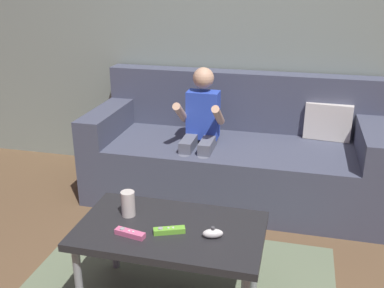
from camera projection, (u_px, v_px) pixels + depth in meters
The scene contains 8 objects.
wall_back at pixel (251, 11), 3.16m from camera, with size 5.09×0.05×2.50m, color gray.
couch at pixel (234, 155), 3.15m from camera, with size 1.98×0.80×0.84m.
person_seated_on_couch at pixel (200, 129), 2.95m from camera, with size 0.30×0.37×0.93m.
coffee_table at pixel (170, 235), 2.02m from camera, with size 0.85×0.50×0.43m.
game_remote_lime_near_edge at pixel (169, 230), 1.96m from camera, with size 0.14×0.09×0.03m.
nunchuk_white at pixel (213, 233), 1.92m from camera, with size 0.10×0.07×0.05m.
game_remote_pink_far_corner at pixel (130, 233), 1.94m from camera, with size 0.14×0.06×0.03m.
soda_can at pixel (128, 204), 2.09m from camera, with size 0.07×0.07×0.12m, color silver.
Camera 1 is at (0.38, -1.37, 1.49)m, focal length 41.52 mm.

